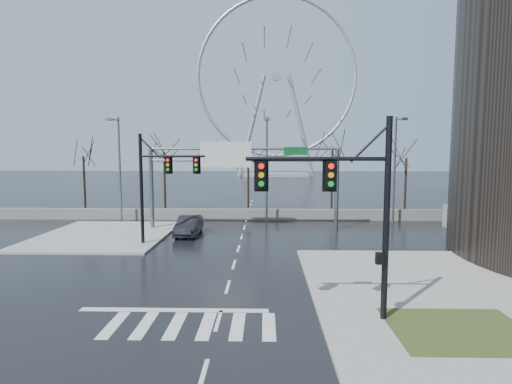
{
  "coord_description": "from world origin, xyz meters",
  "views": [
    {
      "loc": [
        1.84,
        -19.22,
        6.61
      ],
      "look_at": [
        1.23,
        7.62,
        4.0
      ],
      "focal_mm": 28.0,
      "sensor_mm": 36.0,
      "label": 1
    }
  ],
  "objects_px": {
    "signal_mast_near": "(351,199)",
    "sign_gantry": "(239,170)",
    "ferris_wheel": "(276,83)",
    "car": "(189,225)",
    "signal_mast_far": "(157,178)"
  },
  "relations": [
    {
      "from": "signal_mast_far",
      "to": "car",
      "type": "height_order",
      "value": "signal_mast_far"
    },
    {
      "from": "signal_mast_near",
      "to": "sign_gantry",
      "type": "distance_m",
      "value": 19.79
    },
    {
      "from": "ferris_wheel",
      "to": "sign_gantry",
      "type": "bearing_deg",
      "value": -93.84
    },
    {
      "from": "signal_mast_near",
      "to": "sign_gantry",
      "type": "relative_size",
      "value": 0.49
    },
    {
      "from": "ferris_wheel",
      "to": "car",
      "type": "height_order",
      "value": "ferris_wheel"
    },
    {
      "from": "signal_mast_near",
      "to": "signal_mast_far",
      "type": "bearing_deg",
      "value": 130.26
    },
    {
      "from": "ferris_wheel",
      "to": "signal_mast_far",
      "type": "bearing_deg",
      "value": -97.2
    },
    {
      "from": "sign_gantry",
      "to": "car",
      "type": "height_order",
      "value": "sign_gantry"
    },
    {
      "from": "sign_gantry",
      "to": "ferris_wheel",
      "type": "height_order",
      "value": "ferris_wheel"
    },
    {
      "from": "ferris_wheel",
      "to": "signal_mast_near",
      "type": "bearing_deg",
      "value": -89.92
    },
    {
      "from": "sign_gantry",
      "to": "ferris_wheel",
      "type": "distance_m",
      "value": 82.91
    },
    {
      "from": "car",
      "to": "ferris_wheel",
      "type": "bearing_deg",
      "value": 84.18
    },
    {
      "from": "sign_gantry",
      "to": "car",
      "type": "distance_m",
      "value": 6.37
    },
    {
      "from": "signal_mast_near",
      "to": "ferris_wheel",
      "type": "relative_size",
      "value": 0.16
    },
    {
      "from": "signal_mast_far",
      "to": "sign_gantry",
      "type": "height_order",
      "value": "signal_mast_far"
    }
  ]
}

